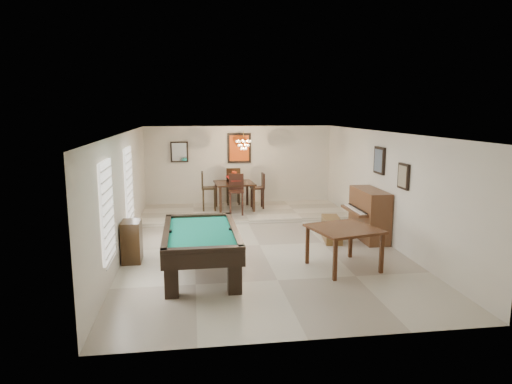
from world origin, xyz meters
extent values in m
cube|color=beige|center=(0.00, 0.00, -0.01)|extent=(6.00, 9.00, 0.02)
cube|color=silver|center=(0.00, 4.50, 1.30)|extent=(6.00, 0.04, 2.60)
cube|color=silver|center=(0.00, -4.50, 1.30)|extent=(6.00, 0.04, 2.60)
cube|color=silver|center=(-3.00, 0.00, 1.30)|extent=(0.04, 9.00, 2.60)
cube|color=silver|center=(3.00, 0.00, 1.30)|extent=(0.04, 9.00, 2.60)
cube|color=white|center=(0.00, 0.00, 2.60)|extent=(6.00, 9.00, 0.04)
cube|color=beige|center=(0.00, 3.25, 0.06)|extent=(6.00, 2.50, 0.12)
cube|color=white|center=(-2.97, -2.20, 1.40)|extent=(0.06, 1.00, 1.70)
cube|color=white|center=(-2.97, 0.60, 1.40)|extent=(0.06, 1.00, 1.70)
cube|color=brown|center=(1.78, 0.17, 0.27)|extent=(0.53, 1.03, 0.54)
cube|color=black|center=(-2.78, -0.77, 0.43)|extent=(0.38, 0.57, 0.86)
cube|color=#D84C14|center=(0.00, 4.46, 1.90)|extent=(0.75, 0.06, 0.95)
cube|color=white|center=(-1.90, 4.46, 1.80)|extent=(0.55, 0.06, 0.65)
cube|color=slate|center=(2.96, 0.30, 1.90)|extent=(0.06, 0.55, 0.65)
cube|color=gray|center=(2.96, -1.00, 1.70)|extent=(0.06, 0.45, 0.55)
camera|label=1|loc=(-1.51, -10.10, 3.08)|focal=32.00mm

